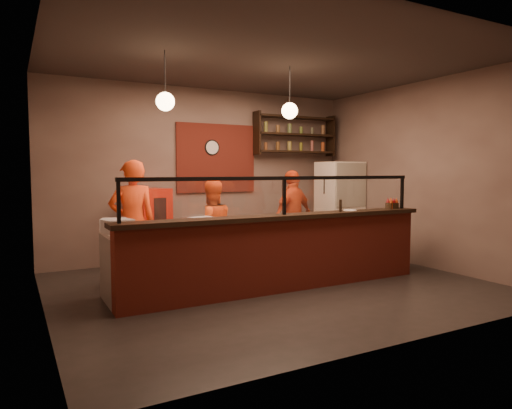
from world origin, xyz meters
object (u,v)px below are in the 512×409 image
condiment_caddy (392,206)px  pepper_mill (340,206)px  fridge (339,207)px  pizza_dough (306,219)px  cook_right (293,216)px  cook_left (132,223)px  cook_mid (211,229)px  wall_clock (212,148)px  red_cooler (150,228)px

condiment_caddy → pepper_mill: bearing=-176.4°
fridge → pizza_dough: 2.36m
condiment_caddy → pizza_dough: bearing=158.2°
fridge → pizza_dough: bearing=-139.7°
fridge → pizza_dough: (-1.84, -1.48, -0.01)m
cook_right → cook_left: bearing=-10.4°
cook_left → pepper_mill: bearing=157.6°
pepper_mill → cook_left: bearing=154.9°
pizza_dough → cook_mid: bearing=153.4°
fridge → wall_clock: bearing=165.5°
cook_mid → cook_right: (1.82, 0.47, 0.08)m
cook_mid → cook_right: 1.88m
red_cooler → condiment_caddy: (3.24, -2.41, 0.43)m
cook_left → pizza_dough: bearing=167.4°
cook_left → cook_mid: 1.21m
cook_right → pepper_mill: cook_right is taller
cook_mid → condiment_caddy: 2.90m
cook_left → pizza_dough: size_ratio=3.20×
fridge → red_cooler: (-3.79, 0.41, -0.24)m
cook_right → condiment_caddy: (0.80, -1.65, 0.27)m
cook_right → pizza_dough: (-0.49, -1.13, 0.07)m
cook_left → condiment_caddy: bearing=165.1°
red_cooler → condiment_caddy: red_cooler is taller
wall_clock → pepper_mill: (0.86, -2.79, -0.95)m
fridge → red_cooler: 3.82m
cook_right → fridge: bearing=175.6°
pizza_dough → pepper_mill: pepper_mill is taller
cook_right → condiment_caddy: 1.86m
red_cooler → pizza_dough: bearing=-61.2°
pizza_dough → pepper_mill: bearing=-71.3°
condiment_caddy → pepper_mill: (-1.10, -0.07, 0.04)m
fridge → pizza_dough: fridge is taller
pizza_dough → fridge: bearing=38.8°
pepper_mill → pizza_dough: bearing=108.7°
red_cooler → cook_mid: bearing=-80.2°
fridge → pepper_mill: 2.65m
cook_mid → cook_right: bearing=-161.8°
cook_left → cook_right: bearing=-169.0°
cook_mid → fridge: size_ratio=0.83×
condiment_caddy → red_cooler: bearing=143.4°
cook_left → fridge: 4.45m
red_cooler → pepper_mill: red_cooler is taller
fridge → cook_left: bearing=-168.2°
wall_clock → cook_right: (1.15, -1.07, -1.26)m
wall_clock → red_cooler: 1.95m
wall_clock → condiment_caddy: size_ratio=1.81×
wall_clock → cook_mid: wall_clock is taller
red_cooler → pepper_mill: (2.15, -2.48, 0.47)m
cook_mid → red_cooler: cook_mid is taller
cook_left → fridge: (4.37, 0.79, 0.01)m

